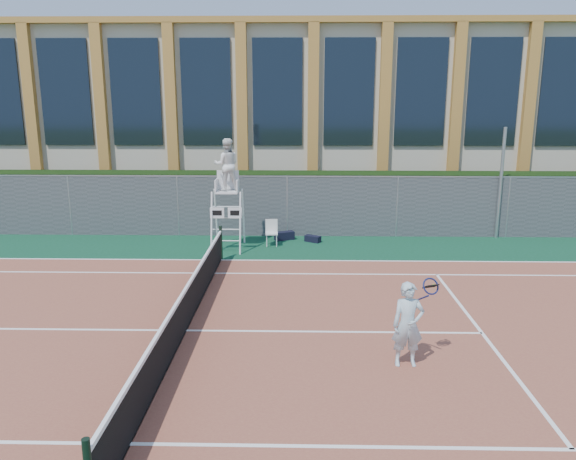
{
  "coord_description": "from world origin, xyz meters",
  "views": [
    {
      "loc": [
        2.47,
        -11.31,
        4.93
      ],
      "look_at": [
        2.16,
        3.0,
        1.59
      ],
      "focal_mm": 35.0,
      "sensor_mm": 36.0,
      "label": 1
    }
  ],
  "objects_px": {
    "plastic_chair": "(272,230)",
    "tennis_player": "(408,324)",
    "steel_pole": "(501,184)",
    "umpire_chair": "(227,168)"
  },
  "relations": [
    {
      "from": "plastic_chair",
      "to": "umpire_chair",
      "type": "bearing_deg",
      "value": -164.7
    },
    {
      "from": "steel_pole",
      "to": "umpire_chair",
      "type": "relative_size",
      "value": 1.07
    },
    {
      "from": "umpire_chair",
      "to": "plastic_chair",
      "type": "relative_size",
      "value": 4.18
    },
    {
      "from": "plastic_chair",
      "to": "tennis_player",
      "type": "relative_size",
      "value": 0.54
    },
    {
      "from": "umpire_chair",
      "to": "tennis_player",
      "type": "relative_size",
      "value": 2.27
    },
    {
      "from": "steel_pole",
      "to": "tennis_player",
      "type": "relative_size",
      "value": 2.42
    },
    {
      "from": "tennis_player",
      "to": "umpire_chair",
      "type": "bearing_deg",
      "value": 117.43
    },
    {
      "from": "tennis_player",
      "to": "plastic_chair",
      "type": "bearing_deg",
      "value": 108.54
    },
    {
      "from": "umpire_chair",
      "to": "plastic_chair",
      "type": "distance_m",
      "value": 2.66
    },
    {
      "from": "steel_pole",
      "to": "tennis_player",
      "type": "distance_m",
      "value": 11.48
    }
  ]
}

